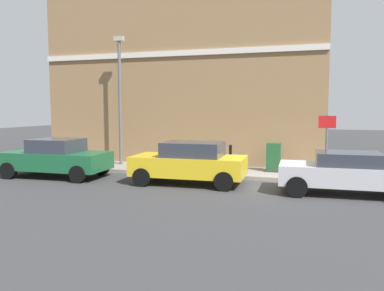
{
  "coord_description": "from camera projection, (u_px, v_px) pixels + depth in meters",
  "views": [
    {
      "loc": [
        -13.37,
        -1.37,
        2.66
      ],
      "look_at": [
        1.35,
        3.19,
        1.2
      ],
      "focal_mm": 36.08,
      "sensor_mm": 36.0,
      "label": 1
    }
  ],
  "objects": [
    {
      "name": "utility_cabinet",
      "position": [
        273.0,
        158.0,
        15.47
      ],
      "size": [
        0.46,
        0.61,
        1.15
      ],
      "color": "#1E4C28",
      "rests_on": "sidewalk"
    },
    {
      "name": "car_green",
      "position": [
        56.0,
        158.0,
        15.06
      ],
      "size": [
        2.02,
        4.15,
        1.51
      ],
      "rotation": [
        0.0,
        0.0,
        1.6
      ],
      "color": "#195933",
      "rests_on": "ground"
    },
    {
      "name": "corner_building",
      "position": [
        195.0,
        83.0,
        20.48
      ],
      "size": [
        6.59,
        13.26,
        8.03
      ],
      "color": "olive",
      "rests_on": "ground"
    },
    {
      "name": "car_yellow",
      "position": [
        190.0,
        162.0,
        13.64
      ],
      "size": [
        2.0,
        4.01,
        1.51
      ],
      "rotation": [
        0.0,
        0.0,
        1.6
      ],
      "color": "gold",
      "rests_on": "ground"
    },
    {
      "name": "car_silver",
      "position": [
        347.0,
        172.0,
        11.94
      ],
      "size": [
        1.92,
        4.12,
        1.33
      ],
      "rotation": [
        0.0,
        0.0,
        1.6
      ],
      "color": "#B7B7BC",
      "rests_on": "ground"
    },
    {
      "name": "ground",
      "position": [
        268.0,
        186.0,
        13.37
      ],
      "size": [
        80.0,
        80.0,
        0.0
      ],
      "primitive_type": "plane",
      "color": "#38383A"
    },
    {
      "name": "lamppost",
      "position": [
        120.0,
        95.0,
        17.32
      ],
      "size": [
        0.2,
        0.44,
        5.72
      ],
      "color": "#59595B",
      "rests_on": "sidewalk"
    },
    {
      "name": "sidewalk",
      "position": [
        136.0,
        168.0,
        17.05
      ],
      "size": [
        2.35,
        30.0,
        0.15
      ],
      "primitive_type": "cube",
      "color": "gray",
      "rests_on": "ground"
    },
    {
      "name": "street_sign",
      "position": [
        327.0,
        137.0,
        13.81
      ],
      "size": [
        0.08,
        0.6,
        2.3
      ],
      "color": "#59595B",
      "rests_on": "sidewalk"
    },
    {
      "name": "bollard_near_cabinet",
      "position": [
        230.0,
        156.0,
        16.09
      ],
      "size": [
        0.14,
        0.14,
        1.04
      ],
      "color": "black",
      "rests_on": "sidewalk"
    }
  ]
}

